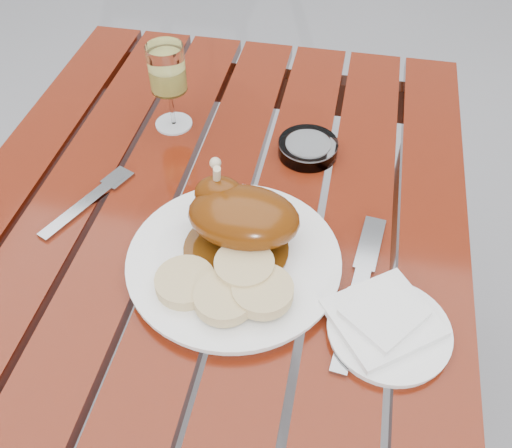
{
  "coord_description": "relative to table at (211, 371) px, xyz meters",
  "views": [
    {
      "loc": [
        0.2,
        -0.53,
        1.39
      ],
      "look_at": [
        0.08,
        0.03,
        0.78
      ],
      "focal_mm": 40.0,
      "sensor_mm": 36.0,
      "label": 1
    }
  ],
  "objects": [
    {
      "name": "wine_glass",
      "position": [
        -0.12,
        0.28,
        0.45
      ],
      "size": [
        0.08,
        0.08,
        0.16
      ],
      "primitive_type": "cylinder",
      "rotation": [
        0.0,
        0.0,
        0.18
      ],
      "color": "#E1DC66",
      "rests_on": "table"
    },
    {
      "name": "dinner_plate",
      "position": [
        0.06,
        -0.03,
        0.38
      ],
      "size": [
        0.33,
        0.33,
        0.02
      ],
      "primitive_type": "cylinder",
      "rotation": [
        0.0,
        0.0,
        -0.08
      ],
      "color": "white",
      "rests_on": "table"
    },
    {
      "name": "napkin",
      "position": [
        0.28,
        -0.09,
        0.39
      ],
      "size": [
        0.17,
        0.17,
        0.01
      ],
      "primitive_type": "cube",
      "rotation": [
        0.0,
        0.0,
        0.65
      ],
      "color": "white",
      "rests_on": "side_plate"
    },
    {
      "name": "table",
      "position": [
        0.0,
        0.0,
        0.0
      ],
      "size": [
        0.8,
        1.2,
        0.75
      ],
      "primitive_type": "cube",
      "color": "maroon",
      "rests_on": "ground"
    },
    {
      "name": "fork",
      "position": [
        -0.2,
        0.04,
        0.38
      ],
      "size": [
        0.09,
        0.16,
        0.01
      ],
      "primitive_type": "cube",
      "rotation": [
        0.0,
        0.0,
        -0.4
      ],
      "color": "gray",
      "rests_on": "table"
    },
    {
      "name": "ground",
      "position": [
        0.0,
        0.0,
        -0.38
      ],
      "size": [
        60.0,
        60.0,
        0.0
      ],
      "primitive_type": "plane",
      "color": "slate",
      "rests_on": "ground"
    },
    {
      "name": "ashtray",
      "position": [
        0.13,
        0.24,
        0.39
      ],
      "size": [
        0.13,
        0.13,
        0.03
      ],
      "primitive_type": "cylinder",
      "rotation": [
        0.0,
        0.0,
        -0.3
      ],
      "color": "#B2B7BC",
      "rests_on": "table"
    },
    {
      "name": "bread_dumplings",
      "position": [
        0.07,
        -0.09,
        0.41
      ],
      "size": [
        0.19,
        0.13,
        0.03
      ],
      "color": "#D3BE80",
      "rests_on": "dinner_plate"
    },
    {
      "name": "knife",
      "position": [
        0.24,
        -0.05,
        0.38
      ],
      "size": [
        0.05,
        0.24,
        0.01
      ],
      "primitive_type": "cube",
      "rotation": [
        0.0,
        0.0,
        -0.11
      ],
      "color": "gray",
      "rests_on": "table"
    },
    {
      "name": "side_plate",
      "position": [
        0.29,
        -0.1,
        0.38
      ],
      "size": [
        0.17,
        0.17,
        0.01
      ],
      "primitive_type": "cylinder",
      "rotation": [
        0.0,
        0.0,
        0.08
      ],
      "color": "white",
      "rests_on": "table"
    },
    {
      "name": "roast_duck",
      "position": [
        0.06,
        0.01,
        0.44
      ],
      "size": [
        0.16,
        0.15,
        0.12
      ],
      "color": "#502809",
      "rests_on": "dinner_plate"
    }
  ]
}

